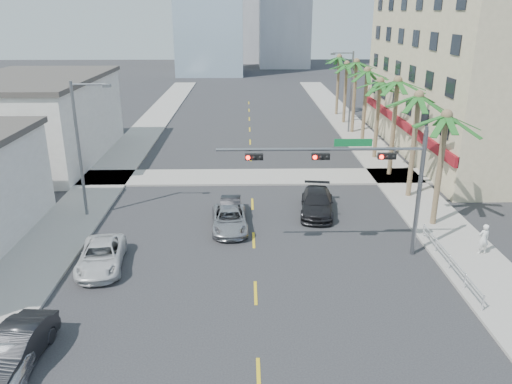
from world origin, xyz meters
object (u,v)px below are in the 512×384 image
Objects in this scene: traffic_signal_mast at (362,170)px; car_lane_left at (230,208)px; car_parked_far at (101,256)px; car_lane_right at (317,203)px; car_parked_near at (14,352)px; car_lane_center at (229,220)px; pedestrian at (484,239)px; car_parked_mid at (16,348)px.

car_lane_left is at bearing 141.72° from traffic_signal_mast.
car_parked_far is 14.65m from car_lane_right.
car_parked_near reaches higher than car_lane_center.
car_parked_near is 2.39× the size of pedestrian.
traffic_signal_mast reaches higher than car_parked_mid.
car_lane_center is (6.73, 4.89, -0.02)m from car_parked_far.
traffic_signal_mast is at bearing -10.86° from pedestrian.
car_parked_far is at bearing -141.88° from car_lane_right.
car_parked_near is 8.12m from car_parked_far.
car_parked_mid is at bearing -149.34° from traffic_signal_mast.
car_lane_center is (-7.28, 3.71, -4.40)m from traffic_signal_mast.
car_parked_near is 0.88× the size of car_parked_far.
car_parked_far is (-14.02, -1.18, -4.38)m from traffic_signal_mast.
traffic_signal_mast is 2.94× the size of car_lane_left.
car_parked_mid is 14.97m from car_lane_center.
car_lane_right is (-1.41, 6.26, -4.30)m from traffic_signal_mast.
car_parked_far is 21.10m from pedestrian.
car_lane_right reaches higher than car_lane_center.
car_parked_near is 0.81× the size of car_lane_right.
car_parked_far reaches higher than car_lane_left.
car_parked_far is at bearing -134.31° from car_lane_left.
traffic_signal_mast is 14.74m from car_parked_far.
car_lane_left is at bearing 66.08° from car_parked_mid.
car_lane_right is 10.68m from pedestrian.
car_parked_mid reaches higher than car_lane_left.
traffic_signal_mast is 6.22× the size of pedestrian.
pedestrian is (8.46, -6.51, 0.28)m from car_lane_right.
car_parked_mid is 16.73m from car_lane_left.
car_parked_mid is 0.95× the size of car_lane_center.
car_parked_far is 1.03× the size of car_lane_center.
car_parked_mid is 20.56m from car_lane_right.
car_lane_center is at bearing 55.67° from car_parked_near.
car_parked_near is at bearing -105.23° from car_parked_far.
car_parked_mid is at bearing -105.46° from car_parked_far.
car_lane_right is at bearing 4.89° from car_lane_left.
car_lane_right is (5.88, 0.52, 0.14)m from car_lane_left.
car_lane_left is 5.90m from car_lane_right.
car_parked_far reaches higher than car_lane_center.
car_parked_near is at bearing -124.10° from car_lane_right.
car_lane_center is 2.65× the size of pedestrian.
traffic_signal_mast is 2.47× the size of car_parked_mid.
car_parked_far is at bearing 85.78° from car_parked_mid.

